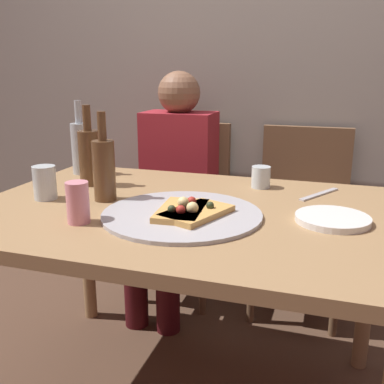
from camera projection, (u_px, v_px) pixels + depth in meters
name	position (u px, v px, depth m)	size (l,w,h in m)	color
back_wall	(251.00, 44.00, 2.31)	(6.00, 0.10, 2.60)	gray
dining_table	(182.00, 231.00, 1.47)	(1.37, 0.95, 0.75)	#99754C
pizza_tray	(182.00, 214.00, 1.36)	(0.49, 0.49, 0.01)	#ADADB2
pizza_slice_last	(182.00, 210.00, 1.35)	(0.15, 0.23, 0.05)	tan
pizza_slice_extra	(196.00, 212.00, 1.33)	(0.20, 0.25, 0.05)	tan
wine_bottle	(80.00, 147.00, 1.88)	(0.07, 0.07, 0.31)	#B2BCC1
beer_bottle	(89.00, 156.00, 1.70)	(0.08, 0.08, 0.30)	brown
water_bottle	(104.00, 168.00, 1.50)	(0.08, 0.08, 0.30)	brown
tumbler_near	(261.00, 177.00, 1.68)	(0.07, 0.07, 0.08)	silver
tumbler_far	(45.00, 183.00, 1.53)	(0.08, 0.08, 0.12)	silver
soda_can	(78.00, 203.00, 1.29)	(0.07, 0.07, 0.12)	pink
plate_stack	(333.00, 219.00, 1.31)	(0.22, 0.22, 0.02)	white
table_knife	(319.00, 194.00, 1.59)	(0.22, 0.02, 0.01)	#B7B7BC
chair_left	(184.00, 197.00, 2.40)	(0.44, 0.44, 0.90)	brown
chair_right	(302.00, 208.00, 2.22)	(0.44, 0.44, 0.90)	brown
guest_in_sweater	(174.00, 180.00, 2.23)	(0.36, 0.56, 1.17)	maroon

